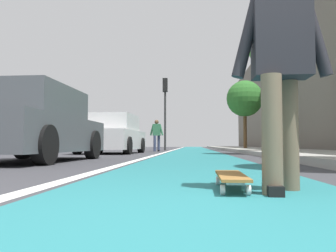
% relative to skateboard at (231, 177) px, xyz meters
% --- Properties ---
extents(ground_plane, '(80.00, 80.00, 0.00)m').
position_rel_skateboard_xyz_m(ground_plane, '(8.54, 0.24, -0.09)').
color(ground_plane, '#38383D').
extents(bike_lane_paint, '(56.00, 2.21, 0.00)m').
position_rel_skateboard_xyz_m(bike_lane_paint, '(22.54, 0.24, -0.09)').
color(bike_lane_paint, '#237075').
rests_on(bike_lane_paint, ground).
extents(lane_stripe_white, '(52.00, 0.16, 0.01)m').
position_rel_skateboard_xyz_m(lane_stripe_white, '(18.54, 1.49, -0.09)').
color(lane_stripe_white, silver).
rests_on(lane_stripe_white, ground).
extents(sidewalk_curb, '(52.00, 3.20, 0.14)m').
position_rel_skateboard_xyz_m(sidewalk_curb, '(16.54, -3.16, -0.02)').
color(sidewalk_curb, '#9E9B93').
rests_on(sidewalk_curb, ground).
extents(building_facade, '(40.00, 1.20, 8.18)m').
position_rel_skateboard_xyz_m(building_facade, '(20.54, -5.99, 4.00)').
color(building_facade, '#6B6258').
rests_on(building_facade, ground).
extents(skateboard, '(0.84, 0.21, 0.11)m').
position_rel_skateboard_xyz_m(skateboard, '(0.00, 0.00, 0.00)').
color(skateboard, white).
rests_on(skateboard, ground).
extents(skater_person, '(0.46, 0.72, 1.64)m').
position_rel_skateboard_xyz_m(skater_person, '(-0.15, -0.35, 0.84)').
color(skater_person, brown).
rests_on(skater_person, ground).
extents(parked_car_near, '(4.16, 2.00, 1.49)m').
position_rel_skateboard_xyz_m(parked_car_near, '(4.10, 3.55, 0.63)').
color(parked_car_near, '#4C5156').
rests_on(parked_car_near, ground).
extents(parked_car_mid, '(4.08, 2.13, 1.47)m').
position_rel_skateboard_xyz_m(parked_car_mid, '(10.29, 3.37, 0.61)').
color(parked_car_mid, silver).
rests_on(parked_car_mid, ground).
extents(traffic_light, '(0.33, 0.28, 4.23)m').
position_rel_skateboard_xyz_m(traffic_light, '(17.33, 1.89, 2.83)').
color(traffic_light, '#2D2D2D').
rests_on(traffic_light, ground).
extents(street_tree_mid, '(2.36, 2.36, 5.04)m').
position_rel_skateboard_xyz_m(street_tree_mid, '(9.16, -2.76, 3.74)').
color(street_tree_mid, brown).
rests_on(street_tree_mid, ground).
extents(street_tree_far, '(2.11, 2.11, 4.09)m').
position_rel_skateboard_xyz_m(street_tree_far, '(17.67, -2.76, 2.92)').
color(street_tree_far, brown).
rests_on(street_tree_far, ground).
extents(pedestrian_distant, '(0.44, 0.69, 1.58)m').
position_rel_skateboard_xyz_m(pedestrian_distant, '(14.49, 2.09, 0.81)').
color(pedestrian_distant, '#384260').
rests_on(pedestrian_distant, ground).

